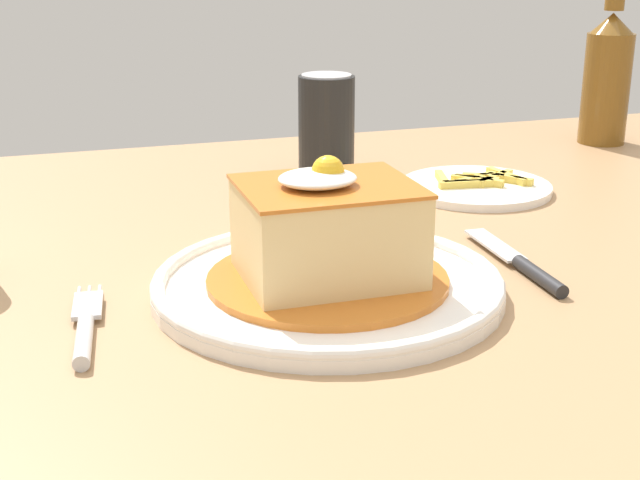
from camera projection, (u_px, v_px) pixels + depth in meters
name	position (u px, v px, depth m)	size (l,w,h in m)	color
dining_table	(345.00, 351.00, 0.83)	(1.40, 1.01, 0.73)	#A87F56
main_plate	(328.00, 284.00, 0.72)	(0.28, 0.28, 0.02)	white
sandwich_meal	(327.00, 237.00, 0.71)	(0.20, 0.20, 0.11)	#C66B23
fork	(85.00, 329.00, 0.65)	(0.03, 0.14, 0.01)	silver
knife	(526.00, 267.00, 0.77)	(0.02, 0.17, 0.01)	#262628
soda_can	(326.00, 128.00, 1.05)	(0.07, 0.07, 0.12)	black
beer_bottle_amber	(608.00, 71.00, 1.22)	(0.06, 0.06, 0.27)	brown
side_plate_fries	(476.00, 186.00, 1.02)	(0.17, 0.17, 0.02)	white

